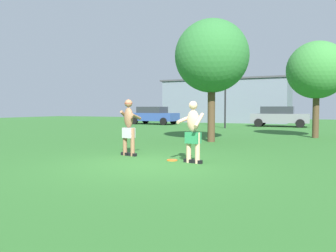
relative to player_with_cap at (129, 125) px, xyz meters
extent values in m
plane|color=#2D6628|center=(1.34, -1.21, -0.95)|extent=(80.00, 80.00, 0.00)
cube|color=black|center=(-0.15, 0.02, -0.90)|extent=(0.28, 0.16, 0.09)
cylinder|color=#936647|center=(-0.15, 0.02, -0.52)|extent=(0.13, 0.13, 0.85)
cube|color=black|center=(0.15, -0.04, -0.90)|extent=(0.28, 0.16, 0.09)
cylinder|color=#936647|center=(0.15, -0.04, -0.52)|extent=(0.13, 0.13, 0.85)
cube|color=#B7B7BC|center=(0.00, -0.01, -0.25)|extent=(0.37, 0.30, 0.31)
ellipsoid|color=#936647|center=(0.00, -0.01, 0.21)|extent=(0.35, 0.28, 0.62)
cylinder|color=#936647|center=(-0.19, 0.13, 0.25)|extent=(0.10, 0.55, 0.38)
cylinder|color=#936647|center=(0.23, 0.05, 0.25)|extent=(0.15, 0.60, 0.22)
sphere|color=#936647|center=(0.00, -0.01, 0.65)|extent=(0.24, 0.24, 0.24)
cone|color=red|center=(0.00, -0.01, 0.71)|extent=(0.29, 0.29, 0.13)
cube|color=black|center=(2.38, -0.48, -0.90)|extent=(0.28, 0.16, 0.09)
cylinder|color=#E0AD89|center=(2.38, -0.48, -0.54)|extent=(0.13, 0.13, 0.81)
cube|color=black|center=(2.11, -0.43, -0.90)|extent=(0.28, 0.16, 0.09)
cylinder|color=#E0AD89|center=(2.11, -0.43, -0.54)|extent=(0.13, 0.13, 0.81)
cube|color=#28844C|center=(2.25, -0.45, -0.28)|extent=(0.41, 0.31, 0.29)
ellipsoid|color=#E0AD89|center=(2.25, -0.45, 0.16)|extent=(0.39, 0.28, 0.59)
cylinder|color=#E0AD89|center=(2.46, -0.60, 0.19)|extent=(0.11, 0.52, 0.37)
cylinder|color=#E0AD89|center=(2.00, -0.50, 0.19)|extent=(0.19, 0.57, 0.20)
sphere|color=#E0AD89|center=(2.25, -0.45, 0.57)|extent=(0.22, 0.22, 0.22)
cylinder|color=orange|center=(1.59, -0.33, -0.93)|extent=(0.30, 0.30, 0.03)
cube|color=#2D478C|center=(-8.41, 18.02, -0.28)|extent=(4.43, 2.13, 0.70)
cube|color=#282D33|center=(-8.61, 18.03, 0.35)|extent=(2.52, 1.77, 0.56)
cylinder|color=black|center=(-6.84, 18.80, -0.63)|extent=(0.66, 0.27, 0.64)
cylinder|color=black|center=(-6.98, 17.00, -0.63)|extent=(0.66, 0.27, 0.64)
cylinder|color=black|center=(-9.84, 19.03, -0.63)|extent=(0.66, 0.27, 0.64)
cylinder|color=black|center=(-9.98, 17.24, -0.63)|extent=(0.66, 0.27, 0.64)
cube|color=slate|center=(2.34, 18.63, -0.28)|extent=(4.33, 1.87, 0.70)
cube|color=#282D33|center=(2.14, 18.63, 0.35)|extent=(2.43, 1.62, 0.56)
cylinder|color=black|center=(3.83, 19.56, -0.63)|extent=(0.64, 0.23, 0.64)
cylinder|color=black|center=(3.86, 17.76, -0.63)|extent=(0.64, 0.23, 0.64)
cylinder|color=black|center=(0.82, 19.51, -0.63)|extent=(0.64, 0.23, 0.64)
cylinder|color=black|center=(0.85, 17.71, -0.63)|extent=(0.64, 0.23, 0.64)
cylinder|color=black|center=(-1.04, 14.91, 1.78)|extent=(0.12, 0.12, 5.45)
cube|color=#333338|center=(-1.04, 14.91, 4.65)|extent=(0.60, 0.24, 0.20)
cube|color=slate|center=(-3.77, 26.02, 1.17)|extent=(12.43, 6.09, 4.24)
cube|color=#3F3F44|center=(-3.77, 26.02, 3.37)|extent=(12.93, 6.33, 0.16)
cylinder|color=#4C3823|center=(5.04, 9.08, 0.22)|extent=(0.30, 0.30, 2.32)
ellipsoid|color=#387F38|center=(5.04, 9.08, 2.35)|extent=(2.84, 2.84, 2.76)
cylinder|color=#4C3823|center=(1.00, 5.11, 0.34)|extent=(0.32, 0.32, 2.58)
ellipsoid|color=#2D7033|center=(1.00, 5.11, 2.72)|extent=(3.14, 3.14, 3.10)
camera|label=1|loc=(5.31, -8.64, 0.50)|focal=35.61mm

